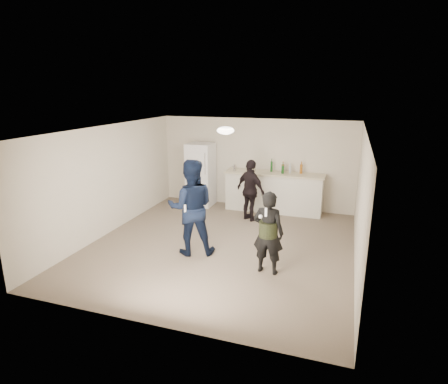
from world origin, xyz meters
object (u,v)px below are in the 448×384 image
(shaker, at_px, (235,168))
(spectator, at_px, (251,190))
(counter, at_px, (274,193))
(man, at_px, (191,207))
(fridge, at_px, (201,175))
(woman, at_px, (268,233))

(shaker, distance_m, spectator, 1.11)
(counter, height_order, man, man)
(shaker, xyz_separation_m, man, (0.04, -3.11, -0.19))
(man, distance_m, spectator, 2.40)
(fridge, bearing_deg, counter, 1.89)
(shaker, distance_m, man, 3.11)
(counter, height_order, fridge, fridge)
(man, distance_m, woman, 1.70)
(fridge, height_order, woman, fridge)
(fridge, height_order, man, man)
(fridge, bearing_deg, woman, -52.04)
(woman, bearing_deg, fridge, -47.66)
(counter, distance_m, man, 3.41)
(counter, relative_size, woman, 1.67)
(counter, height_order, shaker, shaker)
(woman, distance_m, spectator, 2.84)
(shaker, relative_size, woman, 0.11)
(fridge, xyz_separation_m, man, (1.06, -3.14, 0.08))
(fridge, distance_m, man, 3.31)
(shaker, height_order, man, man)
(fridge, bearing_deg, man, -71.36)
(fridge, bearing_deg, spectator, -25.98)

